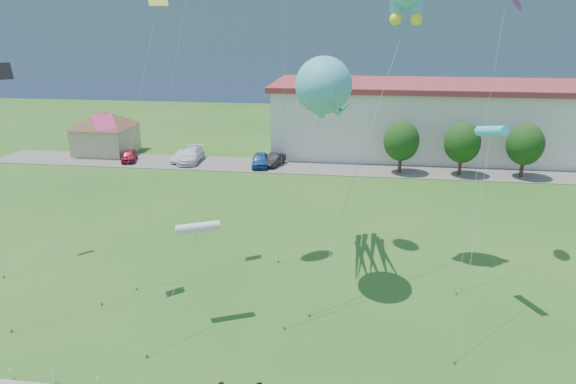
{
  "coord_description": "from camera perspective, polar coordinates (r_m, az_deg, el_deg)",
  "views": [
    {
      "loc": [
        5.47,
        -18.21,
        14.75
      ],
      "look_at": [
        1.9,
        8.0,
        6.04
      ],
      "focal_mm": 32.0,
      "sensor_mm": 36.0,
      "label": 1
    }
  ],
  "objects": [
    {
      "name": "parked_car_blue",
      "position": [
        55.43,
        -3.11,
        3.6
      ],
      "size": [
        2.23,
        4.4,
        1.44
      ],
      "primitive_type": "imported",
      "rotation": [
        0.0,
        0.0,
        0.13
      ],
      "color": "#19458E",
      "rests_on": "parking_strip"
    },
    {
      "name": "small_kite_pink",
      "position": [
        28.88,
        -20.73,
        5.0
      ],
      "size": [
        4.2,
        5.83,
        10.22
      ],
      "color": "#F23570",
      "rests_on": "ground"
    },
    {
      "name": "parked_car_red",
      "position": [
        60.2,
        -17.25,
        3.89
      ],
      "size": [
        2.54,
        3.97,
        1.26
      ],
      "primitive_type": "imported",
      "rotation": [
        0.0,
        0.0,
        0.31
      ],
      "color": "maroon",
      "rests_on": "parking_strip"
    },
    {
      "name": "small_kite_black",
      "position": [
        36.54,
        -29.16,
        9.42
      ],
      "size": [
        1.56,
        4.87,
        12.39
      ],
      "color": "black",
      "rests_on": "ground"
    },
    {
      "name": "parking_strip",
      "position": [
        55.48,
        1.83,
        2.83
      ],
      "size": [
        70.0,
        6.0,
        0.06
      ],
      "primitive_type": "cube",
      "color": "#59544C",
      "rests_on": "ground"
    },
    {
      "name": "pavilion",
      "position": [
        64.54,
        -19.7,
        6.7
      ],
      "size": [
        9.2,
        9.2,
        5.0
      ],
      "color": "tan",
      "rests_on": "ground"
    },
    {
      "name": "tree_mid",
      "position": [
        54.46,
        18.81,
        5.21
      ],
      "size": [
        3.6,
        3.6,
        5.47
      ],
      "color": "#3F2B19",
      "rests_on": "ground"
    },
    {
      "name": "tree_far",
      "position": [
        55.93,
        24.86,
        4.81
      ],
      "size": [
        3.6,
        3.6,
        5.47
      ],
      "color": "#3F2B19",
      "rests_on": "ground"
    },
    {
      "name": "parked_car_white",
      "position": [
        58.12,
        -10.75,
        4.04
      ],
      "size": [
        2.35,
        5.35,
        1.53
      ],
      "primitive_type": "imported",
      "rotation": [
        0.0,
        0.0,
        0.04
      ],
      "color": "white",
      "rests_on": "parking_strip"
    },
    {
      "name": "parked_car_black",
      "position": [
        55.75,
        -1.57,
        3.6
      ],
      "size": [
        2.19,
        3.96,
        1.24
      ],
      "primitive_type": "imported",
      "rotation": [
        0.0,
        0.0,
        -0.25
      ],
      "color": "black",
      "rests_on": "parking_strip"
    },
    {
      "name": "parked_car_silver",
      "position": [
        58.54,
        -11.52,
        3.94
      ],
      "size": [
        2.28,
        3.95,
        1.23
      ],
      "primitive_type": "imported",
      "rotation": [
        0.0,
        0.0,
        -0.28
      ],
      "color": "#B1B0B7",
      "rests_on": "parking_strip"
    },
    {
      "name": "ground",
      "position": [
        24.06,
        -7.52,
        -19.76
      ],
      "size": [
        160.0,
        160.0,
        0.0
      ],
      "primitive_type": "plane",
      "color": "#215919",
      "rests_on": "ground"
    },
    {
      "name": "warehouse",
      "position": [
        66.36,
        25.88,
        7.2
      ],
      "size": [
        61.0,
        15.0,
        8.2
      ],
      "color": "beige",
      "rests_on": "ground"
    },
    {
      "name": "small_kite_white",
      "position": [
        26.18,
        -10.03,
        -4.0
      ],
      "size": [
        1.81,
        5.1,
        5.44
      ],
      "color": "silver",
      "rests_on": "ground"
    },
    {
      "name": "small_kite_cyan",
      "position": [
        27.78,
        21.64,
        6.15
      ],
      "size": [
        2.14,
        7.1,
        10.07
      ],
      "color": "#34D5EC",
      "rests_on": "ground"
    },
    {
      "name": "small_kite_yellow",
      "position": [
        31.78,
        -15.08,
        16.13
      ],
      "size": [
        2.44,
        7.83,
        16.57
      ],
      "color": "yellow",
      "rests_on": "ground"
    },
    {
      "name": "tree_near",
      "position": [
        53.62,
        12.49,
        5.56
      ],
      "size": [
        3.6,
        3.6,
        5.47
      ],
      "color": "#3F2B19",
      "rests_on": "ground"
    },
    {
      "name": "octopus_kite",
      "position": [
        29.02,
        4.11,
        10.68
      ],
      "size": [
        3.03,
        11.96,
        13.16
      ],
      "color": "teal",
      "rests_on": "ground"
    },
    {
      "name": "hill_ridge",
      "position": [
        138.34,
        5.75,
        17.2
      ],
      "size": [
        160.0,
        50.0,
        25.0
      ],
      "primitive_type": "cube",
      "color": "slate",
      "rests_on": "ground"
    }
  ]
}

